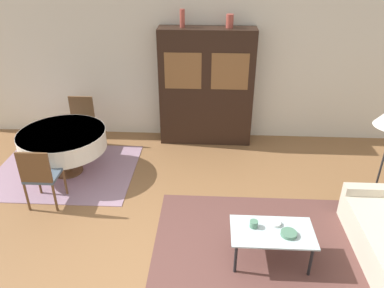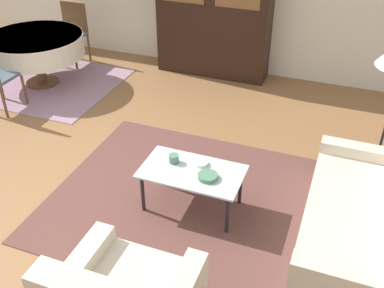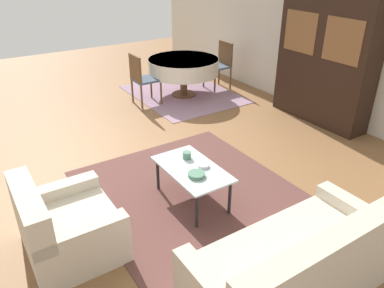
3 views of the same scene
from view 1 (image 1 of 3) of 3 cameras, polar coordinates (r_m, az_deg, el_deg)
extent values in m
plane|color=brown|center=(4.64, -3.59, -18.81)|extent=(14.00, 14.00, 0.00)
cube|color=beige|center=(7.07, -0.66, 11.53)|extent=(10.00, 0.06, 2.70)
cube|color=brown|center=(4.88, 10.28, -16.18)|extent=(2.65, 2.32, 0.01)
cube|color=gray|center=(6.67, -18.74, -3.88)|extent=(2.32, 1.83, 0.01)
cube|color=beige|center=(5.62, 26.42, -6.33)|extent=(0.87, 0.16, 0.12)
cylinder|color=black|center=(4.49, 6.66, -16.90)|extent=(0.04, 0.04, 0.42)
cylinder|color=black|center=(4.63, 17.65, -16.65)|extent=(0.04, 0.04, 0.42)
cylinder|color=black|center=(4.80, 6.40, -13.25)|extent=(0.04, 0.04, 0.42)
cylinder|color=black|center=(4.94, 16.54, -13.14)|extent=(0.04, 0.04, 0.42)
cube|color=silver|center=(4.55, 12.15, -12.96)|extent=(0.97, 0.55, 0.02)
cube|color=black|center=(6.90, 2.18, 8.58)|extent=(1.69, 0.43, 2.13)
cube|color=brown|center=(6.59, -1.39, 11.06)|extent=(0.64, 0.01, 0.64)
cube|color=brown|center=(6.58, 5.81, 10.89)|extent=(0.64, 0.01, 0.64)
cylinder|color=brown|center=(6.62, -18.33, -3.87)|extent=(0.48, 0.48, 0.03)
cylinder|color=brown|center=(6.52, -18.60, -2.34)|extent=(0.14, 0.14, 0.44)
cylinder|color=silver|center=(6.35, -19.10, 0.54)|extent=(1.37, 1.37, 0.30)
cylinder|color=silver|center=(6.29, -19.29, 1.62)|extent=(1.38, 1.38, 0.03)
cylinder|color=brown|center=(6.12, -22.31, -5.21)|extent=(0.04, 0.04, 0.44)
cylinder|color=brown|center=(5.96, -18.78, -5.45)|extent=(0.04, 0.04, 0.44)
cylinder|color=brown|center=(5.82, -23.85, -7.37)|extent=(0.04, 0.04, 0.44)
cylinder|color=brown|center=(5.65, -20.16, -7.70)|extent=(0.04, 0.04, 0.44)
cube|color=#475666|center=(5.76, -21.69, -4.42)|extent=(0.44, 0.44, 0.04)
cube|color=brown|center=(5.48, -22.94, -3.33)|extent=(0.44, 0.04, 0.46)
cylinder|color=brown|center=(6.96, -15.35, 0.21)|extent=(0.04, 0.04, 0.44)
cylinder|color=brown|center=(7.10, -18.45, 0.29)|extent=(0.04, 0.04, 0.44)
cylinder|color=brown|center=(7.30, -14.44, 1.70)|extent=(0.04, 0.04, 0.44)
cylinder|color=brown|center=(7.43, -17.42, 1.75)|extent=(0.04, 0.04, 0.44)
cube|color=#475666|center=(7.09, -16.68, 2.73)|extent=(0.44, 0.44, 0.04)
cube|color=brown|center=(7.16, -16.46, 5.23)|extent=(0.44, 0.04, 0.46)
cylinder|color=black|center=(6.19, 25.62, -8.03)|extent=(0.28, 0.28, 0.02)
cylinder|color=black|center=(5.86, 26.91, -2.91)|extent=(0.03, 0.03, 1.26)
cylinder|color=#4C7A60|center=(4.53, 9.40, -11.94)|extent=(0.10, 0.10, 0.08)
cylinder|color=#4C7A60|center=(4.52, 14.53, -13.09)|extent=(0.19, 0.19, 0.04)
cylinder|color=white|center=(4.63, 12.59, -11.72)|extent=(0.13, 0.13, 0.03)
cylinder|color=#9E4238|center=(6.61, -1.49, 18.61)|extent=(0.09, 0.09, 0.30)
cylinder|color=#9E4238|center=(6.60, 5.78, 18.15)|extent=(0.12, 0.12, 0.22)
camera|label=2|loc=(2.01, 81.39, -8.77)|focal=42.00mm
camera|label=3|loc=(4.10, 69.31, -1.54)|focal=35.00mm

